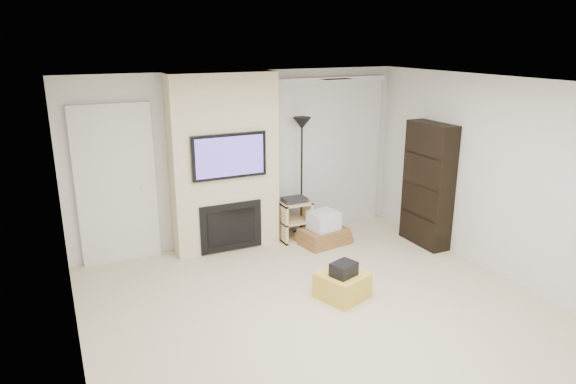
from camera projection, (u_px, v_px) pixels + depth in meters
name	position (u px, v px, depth m)	size (l,w,h in m)	color
floor	(336.00, 324.00, 5.47)	(5.00, 5.50, 0.00)	beige
ceiling	(343.00, 86.00, 4.76)	(5.00, 5.50, 0.00)	white
wall_back	(243.00, 158.00, 7.50)	(5.00, 2.50, 0.00)	silver
wall_left	(69.00, 258.00, 4.09)	(5.50, 2.50, 0.00)	silver
wall_right	(519.00, 184.00, 6.14)	(5.50, 2.50, 0.00)	silver
hvac_vent	(337.00, 79.00, 5.61)	(0.35, 0.18, 0.01)	silver
ottoman	(342.00, 285.00, 6.01)	(0.50, 0.50, 0.30)	gold
black_bag	(344.00, 269.00, 5.90)	(0.28, 0.22, 0.16)	black
fireplace_wall	(225.00, 164.00, 7.17)	(1.50, 0.47, 2.50)	beige
entry_door	(116.00, 186.00, 6.78)	(1.02, 0.11, 2.14)	silver
vertical_blinds	(328.00, 149.00, 8.02)	(1.98, 0.10, 2.37)	silver
floor_lamp	(302.00, 143.00, 7.57)	(0.27, 0.27, 1.83)	black
av_stand	(294.00, 218.00, 7.70)	(0.45, 0.38, 0.66)	#D8B77C
box_stack	(324.00, 231.00, 7.61)	(0.80, 0.65, 0.49)	brown
bookshelf	(428.00, 185.00, 7.40)	(0.30, 0.80, 1.80)	black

